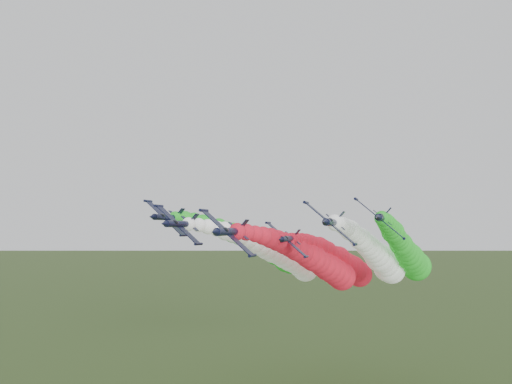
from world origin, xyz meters
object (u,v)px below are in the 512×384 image
at_px(jet_lead, 322,264).
at_px(jet_inner_right, 380,258).
at_px(jet_inner_left, 282,256).
at_px(jet_outer_left, 267,250).
at_px(jet_outer_right, 408,254).
at_px(jet_trail, 345,264).

distance_m(jet_lead, jet_inner_right, 16.19).
bearing_deg(jet_inner_left, jet_lead, -33.44).
relative_size(jet_lead, jet_inner_right, 1.00).
relative_size(jet_inner_right, jet_outer_left, 1.00).
relative_size(jet_inner_right, jet_outer_right, 1.00).
distance_m(jet_inner_right, jet_outer_left, 30.61).
bearing_deg(jet_inner_right, jet_outer_right, 43.48).
height_order(jet_inner_right, jet_outer_right, jet_outer_right).
bearing_deg(jet_lead, jet_inner_left, 146.56).
bearing_deg(jet_inner_left, jet_outer_right, 15.63).
bearing_deg(jet_inner_right, jet_trail, 124.46).
relative_size(jet_outer_right, jet_trail, 1.00).
bearing_deg(jet_inner_left, jet_inner_right, 5.62).
height_order(jet_outer_left, jet_trail, jet_outer_left).
distance_m(jet_inner_left, jet_trail, 22.63).
height_order(jet_inner_left, jet_outer_right, jet_outer_right).
bearing_deg(jet_inner_right, jet_outer_left, 171.66).
distance_m(jet_lead, jet_outer_left, 23.07).
bearing_deg(jet_lead, jet_outer_right, 40.59).
bearing_deg(jet_outer_right, jet_inner_left, -164.37).
relative_size(jet_inner_right, jet_trail, 1.00).
distance_m(jet_lead, jet_outer_right, 25.29).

